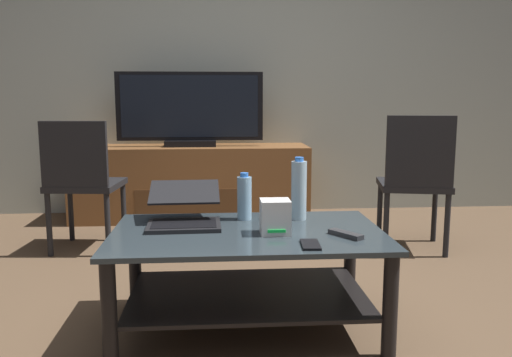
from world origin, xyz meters
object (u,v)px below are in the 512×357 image
Objects in this scene: dining_chair at (416,177)px; cell_phone at (310,245)px; media_cabinet at (192,182)px; television at (190,111)px; coffee_table at (248,261)px; water_bottle_near at (299,190)px; router_box at (275,217)px; side_chair at (82,178)px; tv_remote at (346,234)px; water_bottle_far at (244,198)px; laptop at (184,211)px.

dining_chair is 6.46× the size of cell_phone.
television reaches higher than media_cabinet.
cell_phone reaches higher than coffee_table.
media_cabinet reaches higher than cell_phone.
water_bottle_near is at bearing -73.19° from media_cabinet.
dining_chair is 1.56m from router_box.
side_chair reaches higher than router_box.
coffee_table is 0.37m from cell_phone.
media_cabinet is 13.97× the size of cell_phone.
cell_phone is at bearing -58.89° from router_box.
cell_phone is at bearing -92.94° from water_bottle_near.
dining_chair is at bearing 47.63° from router_box.
water_bottle_far is at bearing 104.56° from tv_remote.
water_bottle_near is at bearing 90.57° from cell_phone.
cell_phone is (0.23, -0.46, -0.10)m from water_bottle_far.
side_chair reaches higher than media_cabinet.
coffee_table is 0.97× the size of television.
laptop is 0.73m from tv_remote.
router_box is (0.46, -2.25, 0.21)m from media_cabinet.
laptop reaches higher than tv_remote.
water_bottle_near is at bearing -2.69° from water_bottle_far.
water_bottle_far is (0.35, -1.98, 0.25)m from media_cabinet.
media_cabinet is 2.16× the size of dining_chair.
media_cabinet is 12.22× the size of tv_remote.
television is 8.59× the size of cell_phone.
media_cabinet is (-0.35, 2.20, -0.00)m from coffee_table.
television is 1.33× the size of dining_chair.
laptop is at bearing -56.61° from side_chair.
water_bottle_far is 1.39× the size of tv_remote.
side_chair is (-0.66, -0.94, 0.19)m from media_cabinet.
side_chair is 2.95× the size of water_bottle_near.
laptop is at bearing -173.62° from water_bottle_near.
water_bottle_near is (0.25, 0.20, 0.28)m from coffee_table.
media_cabinet is 0.60m from television.
television is at bearing 144.41° from dining_chair.
media_cabinet is 1.17m from side_chair.
media_cabinet reaches higher than tv_remote.
side_chair is (-2.18, 0.16, -0.01)m from dining_chair.
water_bottle_far reaches higher than coffee_table.
dining_chair is (1.16, 1.09, 0.20)m from coffee_table.
router_box is 0.24m from cell_phone.
water_bottle_near is at bearing 38.51° from coffee_table.
laptop is at bearing -165.51° from water_bottle_far.
router_box is (0.46, -2.23, -0.39)m from television.
dining_chair is 2.18m from side_chair.
coffee_table is at bearing -80.89° from television.
television is 2.54m from cell_phone.
television is 2.31m from router_box.
water_bottle_near is (0.53, 0.06, 0.08)m from laptop.
laptop reaches higher than media_cabinet.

